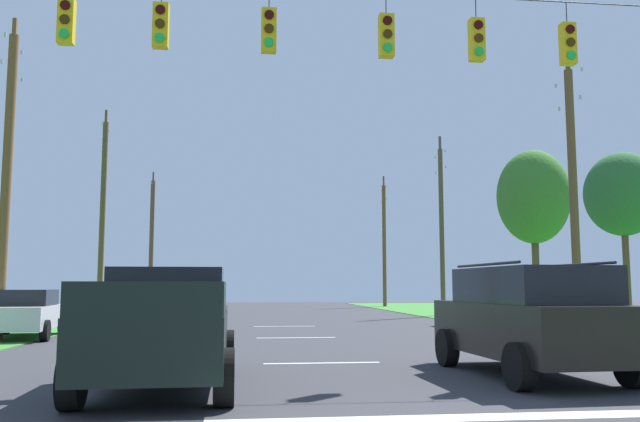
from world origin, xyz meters
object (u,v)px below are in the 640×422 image
object	(u,v)px
distant_car_oncoming	(25,313)
utility_pole_far_right	(442,225)
pickup_truck	(165,327)
distant_car_crossing_white	(497,307)
utility_pole_distant_right	(102,215)
suv_black	(528,318)
utility_pole_distant_left	(151,242)
utility_pole_near_left	(384,242)
utility_pole_mid_right	(573,191)
overhead_signal_span	(333,132)
utility_pole_far_left	(7,175)
tree_roadside_right	(533,197)
tree_roadside_far_right	(623,195)

from	to	relation	value
distant_car_oncoming	utility_pole_far_right	world-z (taller)	utility_pole_far_right
utility_pole_far_right	pickup_truck	bearing A→B (deg)	-116.86
distant_car_crossing_white	utility_pole_distant_right	xyz separation A→B (m)	(-17.58, 9.13, 4.50)
suv_black	utility_pole_distant_left	bearing A→B (deg)	107.34
utility_pole_near_left	utility_pole_mid_right	bearing A→B (deg)	-89.84
pickup_truck	utility_pole_distant_left	xyz separation A→B (m)	(-5.63, 39.43, 3.96)
utility_pole_near_left	suv_black	bearing A→B (deg)	-98.46
utility_pole_far_right	utility_pole_distant_right	bearing A→B (deg)	-179.34
overhead_signal_span	utility_pole_near_left	size ratio (longest dim) A/B	1.69
overhead_signal_span	utility_pole_distant_left	size ratio (longest dim) A/B	1.70
utility_pole_mid_right	utility_pole_far_right	bearing A→B (deg)	90.86
overhead_signal_span	utility_pole_far_right	world-z (taller)	utility_pole_far_right
utility_pole_far_left	tree_roadside_right	size ratio (longest dim) A/B	1.17
utility_pole_far_right	utility_pole_mid_right	bearing A→B (deg)	-89.14
utility_pole_far_right	utility_pole_near_left	size ratio (longest dim) A/B	0.97
utility_pole_distant_right	tree_roadside_right	world-z (taller)	utility_pole_distant_right
distant_car_oncoming	distant_car_crossing_white	bearing A→B (deg)	13.38
distant_car_crossing_white	utility_pole_distant_left	xyz separation A→B (m)	(-17.17, 24.69, 4.13)
utility_pole_far_right	overhead_signal_span	bearing A→B (deg)	-112.63
distant_car_oncoming	suv_black	bearing A→B (deg)	-40.00
distant_car_crossing_white	utility_pole_distant_right	distance (m)	20.32
utility_pole_distant_left	utility_pole_distant_right	bearing A→B (deg)	-91.52
utility_pole_far_right	tree_roadside_far_right	bearing A→B (deg)	-71.94
distant_car_crossing_white	utility_pole_far_left	distance (m)	18.72
pickup_truck	utility_pole_near_left	distance (m)	41.75
pickup_truck	utility_pole_distant_left	distance (m)	40.03
distant_car_oncoming	utility_pole_mid_right	world-z (taller)	utility_pole_mid_right
pickup_truck	utility_pole_near_left	world-z (taller)	utility_pole_near_left
tree_roadside_far_right	utility_pole_distant_right	bearing A→B (deg)	152.87
utility_pole_far_right	tree_roadside_far_right	size ratio (longest dim) A/B	1.46
pickup_truck	utility_pole_far_right	bearing A→B (deg)	63.14
tree_roadside_right	tree_roadside_far_right	bearing A→B (deg)	-90.52
distant_car_crossing_white	utility_pole_mid_right	bearing A→B (deg)	-79.99
overhead_signal_span	utility_pole_far_left	xyz separation A→B (m)	(-9.11, 7.47, 0.16)
distant_car_oncoming	utility_pole_distant_left	bearing A→B (deg)	90.16
utility_pole_far_left	tree_roadside_far_right	xyz separation A→B (m)	(21.94, 2.86, 0.14)
tree_roadside_right	utility_pole_near_left	bearing A→B (deg)	100.95
pickup_truck	suv_black	world-z (taller)	suv_black
utility_pole_mid_right	utility_pole_far_left	size ratio (longest dim) A/B	0.98
distant_car_crossing_white	suv_black	bearing A→B (deg)	-109.51
utility_pole_far_right	utility_pole_near_left	xyz separation A→B (m)	(0.13, 15.59, 0.07)
utility_pole_far_left	distant_car_oncoming	bearing A→B (deg)	63.97
utility_pole_mid_right	utility_pole_distant_left	size ratio (longest dim) A/B	0.96
utility_pole_near_left	utility_pole_far_left	bearing A→B (deg)	-121.50
utility_pole_mid_right	utility_pole_far_right	size ratio (longest dim) A/B	0.98
pickup_truck	utility_pole_distant_right	world-z (taller)	utility_pole_distant_right
pickup_truck	utility_pole_far_left	bearing A→B (deg)	121.62
utility_pole_mid_right	utility_pole_far_left	world-z (taller)	utility_pole_far_left
utility_pole_near_left	utility_pole_distant_left	xyz separation A→B (m)	(-17.96, -0.24, -0.16)
utility_pole_distant_left	overhead_signal_span	bearing A→B (deg)	-76.77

